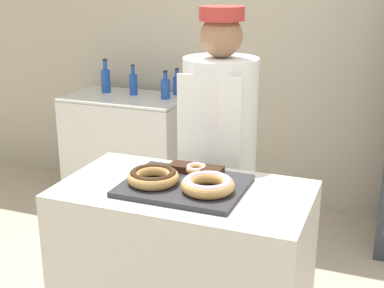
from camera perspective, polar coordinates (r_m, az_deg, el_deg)
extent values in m
cube|color=#BCB29E|center=(4.32, 9.96, 10.52)|extent=(8.00, 0.06, 2.70)
cube|color=beige|center=(2.64, -0.81, -14.28)|extent=(1.14, 0.64, 0.95)
cube|color=#2D2D33|center=(2.42, -0.86, -4.47)|extent=(0.54, 0.44, 0.02)
torus|color=tan|center=(2.41, -4.17, -3.55)|extent=(0.23, 0.23, 0.06)
torus|color=#331E0F|center=(2.41, -4.18, -3.21)|extent=(0.21, 0.21, 0.03)
torus|color=tan|center=(2.32, 1.69, -4.41)|extent=(0.23, 0.23, 0.06)
torus|color=#EFADC6|center=(2.32, 1.69, -4.06)|extent=(0.21, 0.21, 0.03)
torus|color=tan|center=(2.54, 0.44, -2.67)|extent=(0.11, 0.11, 0.03)
torus|color=#EFADC6|center=(2.54, 0.44, -2.49)|extent=(0.10, 0.10, 0.02)
cube|color=black|center=(2.57, -1.29, -2.42)|extent=(0.09, 0.09, 0.03)
cube|color=black|center=(2.52, 2.21, -2.89)|extent=(0.09, 0.09, 0.03)
cylinder|color=#4C4C51|center=(3.18, 2.80, -9.67)|extent=(0.29, 0.29, 0.83)
cylinder|color=white|center=(2.91, 3.02, 3.11)|extent=(0.41, 0.41, 0.62)
cube|color=white|center=(2.88, 1.71, -5.59)|extent=(0.34, 0.02, 1.31)
sphere|color=#936B4C|center=(2.84, 3.16, 11.42)|extent=(0.22, 0.22, 0.22)
cylinder|color=#B2332D|center=(2.83, 3.20, 13.74)|extent=(0.24, 0.24, 0.07)
cube|color=silver|center=(4.56, -6.84, -0.51)|extent=(0.98, 0.59, 0.91)
cube|color=gray|center=(4.45, -7.05, 4.81)|extent=(0.98, 0.59, 0.01)
cylinder|color=#1E4CB2|center=(4.31, -2.84, 5.85)|extent=(0.08, 0.08, 0.15)
cylinder|color=#1E4CB2|center=(4.29, -2.86, 7.26)|extent=(0.03, 0.03, 0.06)
cylinder|color=black|center=(4.29, -2.87, 7.74)|extent=(0.04, 0.04, 0.01)
cylinder|color=#1E4CB2|center=(4.48, -6.27, 6.33)|extent=(0.07, 0.07, 0.17)
cylinder|color=#1E4CB2|center=(4.46, -6.32, 7.84)|extent=(0.03, 0.03, 0.07)
cylinder|color=black|center=(4.45, -6.34, 8.34)|extent=(0.03, 0.03, 0.01)
cylinder|color=#1E4CB2|center=(4.47, -1.62, 6.25)|extent=(0.07, 0.07, 0.15)
cylinder|color=#1E4CB2|center=(4.45, -1.63, 7.55)|extent=(0.03, 0.03, 0.06)
cylinder|color=black|center=(4.45, -1.63, 7.99)|extent=(0.03, 0.03, 0.01)
cylinder|color=#1E4CB2|center=(4.60, -9.18, 6.65)|extent=(0.08, 0.08, 0.19)
cylinder|color=#1E4CB2|center=(4.58, -9.26, 8.31)|extent=(0.03, 0.03, 0.08)
cylinder|color=black|center=(4.57, -9.29, 8.86)|extent=(0.04, 0.04, 0.01)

